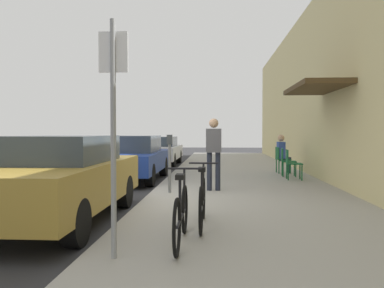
{
  "coord_description": "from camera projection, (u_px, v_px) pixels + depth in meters",
  "views": [
    {
      "loc": [
        1.52,
        -8.43,
        1.5
      ],
      "look_at": [
        0.53,
        7.44,
        1.02
      ],
      "focal_mm": 37.27,
      "sensor_mm": 36.0,
      "label": 1
    }
  ],
  "objects": [
    {
      "name": "sidewalk_slab",
      "position": [
        245.0,
        187.0,
        10.4
      ],
      "size": [
        4.5,
        32.0,
        0.12
      ],
      "primitive_type": "cube",
      "color": "#9E9B93",
      "rests_on": "ground_plane"
    },
    {
      "name": "parking_meter",
      "position": [
        170.0,
        159.0,
        9.04
      ],
      "size": [
        0.12,
        0.1,
        1.32
      ],
      "color": "slate",
      "rests_on": "sidewalk_slab"
    },
    {
      "name": "pedestrian_standing",
      "position": [
        214.0,
        148.0,
        9.38
      ],
      "size": [
        0.36,
        0.22,
        1.7
      ],
      "color": "#232838",
      "rests_on": "sidewalk_slab"
    },
    {
      "name": "seated_patron_2",
      "position": [
        283.0,
        152.0,
        13.4
      ],
      "size": [
        0.45,
        0.38,
        1.29
      ],
      "color": "#232838",
      "rests_on": "sidewalk_slab"
    },
    {
      "name": "ground_plane",
      "position": [
        146.0,
        202.0,
        8.55
      ],
      "size": [
        60.0,
        60.0,
        0.0
      ],
      "primitive_type": "plane",
      "color": "#2D2D30"
    },
    {
      "name": "bicycle_0",
      "position": [
        202.0,
        202.0,
        5.83
      ],
      "size": [
        0.46,
        1.71,
        0.9
      ],
      "color": "black",
      "rests_on": "sidewalk_slab"
    },
    {
      "name": "parked_car_0",
      "position": [
        59.0,
        177.0,
        6.61
      ],
      "size": [
        1.8,
        4.4,
        1.44
      ],
      "color": "#A58433",
      "rests_on": "ground_plane"
    },
    {
      "name": "bicycle_1",
      "position": [
        181.0,
        215.0,
        4.9
      ],
      "size": [
        0.46,
        1.71,
        0.9
      ],
      "color": "black",
      "rests_on": "sidewalk_slab"
    },
    {
      "name": "parked_car_2",
      "position": [
        158.0,
        150.0,
        17.84
      ],
      "size": [
        1.8,
        4.4,
        1.29
      ],
      "color": "silver",
      "rests_on": "ground_plane"
    },
    {
      "name": "cafe_chair_2",
      "position": [
        281.0,
        158.0,
        13.41
      ],
      "size": [
        0.47,
        0.47,
        0.87
      ],
      "color": "#14592D",
      "rests_on": "sidewalk_slab"
    },
    {
      "name": "street_sign",
      "position": [
        113.0,
        119.0,
        4.32
      ],
      "size": [
        0.32,
        0.06,
        2.6
      ],
      "color": "gray",
      "rests_on": "sidewalk_slab"
    },
    {
      "name": "building_facade",
      "position": [
        339.0,
        80.0,
        10.17
      ],
      "size": [
        1.4,
        32.0,
        5.65
      ],
      "color": "beige",
      "rests_on": "ground_plane"
    },
    {
      "name": "cafe_chair_1",
      "position": [
        286.0,
        160.0,
        12.38
      ],
      "size": [
        0.47,
        0.47,
        0.87
      ],
      "color": "#14592D",
      "rests_on": "sidewalk_slab"
    },
    {
      "name": "cafe_chair_0",
      "position": [
        291.0,
        162.0,
        11.51
      ],
      "size": [
        0.47,
        0.47,
        0.87
      ],
      "color": "#14592D",
      "rests_on": "sidewalk_slab"
    },
    {
      "name": "parked_car_1",
      "position": [
        132.0,
        157.0,
        12.33
      ],
      "size": [
        1.8,
        4.4,
        1.39
      ],
      "color": "navy",
      "rests_on": "ground_plane"
    }
  ]
}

